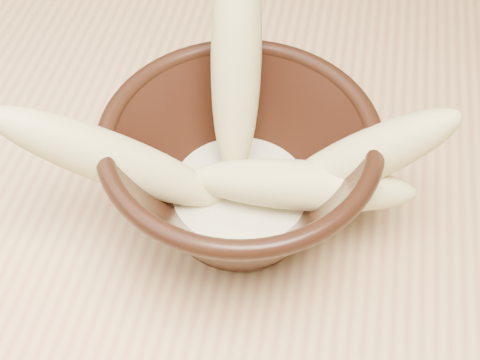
{
  "coord_description": "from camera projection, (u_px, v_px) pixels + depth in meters",
  "views": [
    {
      "loc": [
        0.11,
        -0.44,
        1.2
      ],
      "look_at": [
        0.05,
        -0.13,
        0.8
      ],
      "focal_mm": 50.0,
      "sensor_mm": 36.0,
      "label": 1
    }
  ],
  "objects": [
    {
      "name": "milk_puddle",
      "position": [
        240.0,
        194.0,
        0.53
      ],
      "size": [
        0.12,
        0.12,
        0.02
      ],
      "primitive_type": "cylinder",
      "color": "beige",
      "rests_on": "bowl"
    },
    {
      "name": "banana_right",
      "position": [
        361.0,
        159.0,
        0.48
      ],
      "size": [
        0.15,
        0.06,
        0.12
      ],
      "primitive_type": "ellipsoid",
      "rotation": [
        0.91,
        0.0,
        1.74
      ],
      "color": "#D5CC7E",
      "rests_on": "bowl"
    },
    {
      "name": "table",
      "position": [
        212.0,
        159.0,
        0.7
      ],
      "size": [
        1.2,
        0.8,
        0.75
      ],
      "color": "#E2BC7C",
      "rests_on": "ground"
    },
    {
      "name": "bowl",
      "position": [
        240.0,
        172.0,
        0.5
      ],
      "size": [
        0.2,
        0.2,
        0.11
      ],
      "rotation": [
        0.0,
        0.0,
        0.36
      ],
      "color": "black",
      "rests_on": "table"
    },
    {
      "name": "banana_upright",
      "position": [
        236.0,
        58.0,
        0.49
      ],
      "size": [
        0.05,
        0.13,
        0.19
      ],
      "primitive_type": "ellipsoid",
      "rotation": [
        0.51,
        0.0,
        3.28
      ],
      "color": "#D5CC7E",
      "rests_on": "bowl"
    },
    {
      "name": "banana_across",
      "position": [
        299.0,
        185.0,
        0.49
      ],
      "size": [
        0.17,
        0.04,
        0.05
      ],
      "primitive_type": "ellipsoid",
      "rotation": [
        1.5,
        0.0,
        1.61
      ],
      "color": "#D5CC7E",
      "rests_on": "bowl"
    },
    {
      "name": "banana_left",
      "position": [
        114.0,
        160.0,
        0.47
      ],
      "size": [
        0.18,
        0.08,
        0.13
      ],
      "primitive_type": "ellipsoid",
      "rotation": [
        0.97,
        0.0,
        -1.34
      ],
      "color": "#D5CC7E",
      "rests_on": "bowl"
    }
  ]
}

